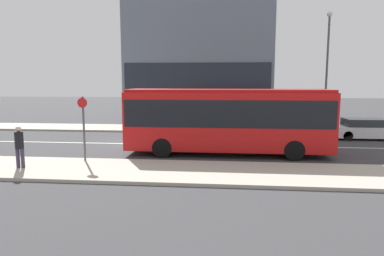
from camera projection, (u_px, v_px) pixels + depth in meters
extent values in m
plane|color=#3A3A3D|center=(144.00, 144.00, 20.24)|extent=(120.00, 120.00, 0.00)
cube|color=#B2A899|center=(108.00, 170.00, 14.07)|extent=(44.00, 3.50, 0.13)
cube|color=#B2A899|center=(163.00, 129.00, 26.39)|extent=(44.00, 3.50, 0.13)
cube|color=silver|center=(144.00, 144.00, 20.24)|extent=(41.80, 0.16, 0.01)
cube|color=slate|center=(199.00, 39.00, 31.20)|extent=(12.93, 5.75, 15.07)
cube|color=#1E232D|center=(196.00, 76.00, 28.79)|extent=(12.41, 0.08, 2.20)
cube|color=red|center=(227.00, 120.00, 17.19)|extent=(10.09, 2.47, 2.84)
cube|color=black|center=(227.00, 112.00, 17.13)|extent=(9.88, 2.50, 1.31)
cube|color=red|center=(228.00, 91.00, 16.99)|extent=(9.93, 2.27, 0.14)
cube|color=black|center=(129.00, 114.00, 17.66)|extent=(0.05, 2.17, 1.70)
cube|color=yellow|center=(128.00, 96.00, 17.53)|extent=(0.04, 1.73, 0.32)
cylinder|color=black|center=(162.00, 148.00, 16.56)|extent=(0.96, 0.28, 0.96)
cylinder|color=black|center=(170.00, 140.00, 18.77)|extent=(0.96, 0.28, 0.96)
cylinder|color=black|center=(294.00, 150.00, 15.94)|extent=(0.96, 0.28, 0.96)
cylinder|color=black|center=(286.00, 142.00, 18.15)|extent=(0.96, 0.28, 0.96)
cube|color=silver|center=(367.00, 131.00, 22.01)|extent=(4.62, 1.86, 0.68)
cube|color=#21262B|center=(365.00, 122.00, 21.95)|extent=(2.54, 1.64, 0.48)
cylinder|color=black|center=(384.00, 133.00, 22.73)|extent=(0.60, 0.18, 0.60)
cylinder|color=black|center=(348.00, 136.00, 21.35)|extent=(0.60, 0.18, 0.60)
cylinder|color=black|center=(339.00, 132.00, 23.01)|extent=(0.60, 0.18, 0.60)
cylinder|color=#383347|center=(18.00, 158.00, 14.09)|extent=(0.15, 0.15, 0.81)
cylinder|color=#383347|center=(23.00, 158.00, 14.09)|extent=(0.15, 0.15, 0.81)
cylinder|color=black|center=(19.00, 140.00, 13.99)|extent=(0.34, 0.34, 0.70)
sphere|color=beige|center=(18.00, 129.00, 13.93)|extent=(0.23, 0.23, 0.23)
cylinder|color=#4C4C51|center=(84.00, 129.00, 15.22)|extent=(0.09, 0.09, 2.88)
cylinder|color=red|center=(82.00, 103.00, 15.01)|extent=(0.44, 0.03, 0.44)
cylinder|color=#4C4C51|center=(327.00, 75.00, 23.54)|extent=(0.14, 0.14, 7.93)
sphere|color=silver|center=(330.00, 14.00, 22.99)|extent=(0.36, 0.36, 0.36)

